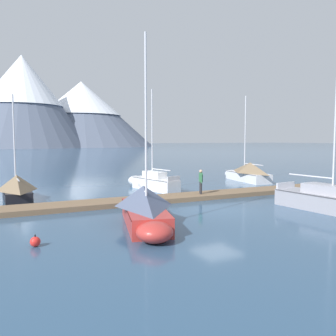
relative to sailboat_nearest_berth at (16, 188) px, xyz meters
name	(u,v)px	position (x,y,z in m)	size (l,w,h in m)	color
ground_plane	(217,210)	(9.92, -9.30, -0.79)	(700.00, 700.00, 0.00)	#2D4C6B
mountain_central_massif	(23,98)	(16.38, 171.61, 24.96)	(71.36, 71.36, 48.17)	slate
mountain_shoulder_ridge	(82,112)	(50.97, 186.73, 20.17)	(87.02, 87.02, 39.41)	slate
dock	(182,197)	(9.92, -5.30, -0.64)	(26.73, 3.56, 0.30)	brown
sailboat_nearest_berth	(16,188)	(0.00, 0.00, 0.00)	(1.87, 5.81, 7.13)	black
sailboat_second_berth	(145,207)	(4.79, -10.65, 0.08)	(3.42, 6.55, 8.78)	#B2332D
sailboat_mid_dock_port	(151,182)	(10.09, -0.03, -0.17)	(2.35, 6.24, 8.07)	white
sailboat_mid_dock_starboard	(332,201)	(15.30, -12.80, -0.18)	(2.14, 6.85, 7.47)	#93939E
sailboat_far_berth	(247,172)	(20.81, 0.65, 0.09)	(2.75, 6.82, 8.33)	silver
person_on_dock	(201,180)	(11.34, -5.48, 0.47)	(0.35, 0.55, 1.69)	#232328
mooring_buoy_channel_marker	(35,242)	(-0.21, -11.63, -0.60)	(0.39, 0.39, 0.47)	red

